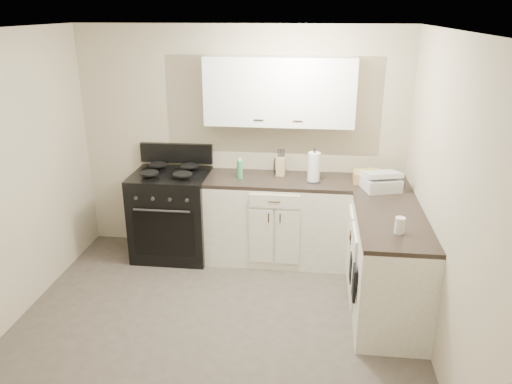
# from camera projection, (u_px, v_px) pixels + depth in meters

# --- Properties ---
(floor) EXTENTS (3.60, 3.60, 0.00)m
(floor) POSITION_uv_depth(u_px,v_px,m) (213.00, 336.00, 4.29)
(floor) COLOR #473F38
(floor) RESTS_ON ground
(ceiling) EXTENTS (3.60, 3.60, 0.00)m
(ceiling) POSITION_uv_depth(u_px,v_px,m) (202.00, 31.00, 3.42)
(ceiling) COLOR white
(ceiling) RESTS_ON wall_back
(wall_back) EXTENTS (3.60, 0.00, 3.60)m
(wall_back) POSITION_uv_depth(u_px,v_px,m) (241.00, 142.00, 5.53)
(wall_back) COLOR beige
(wall_back) RESTS_ON ground
(wall_right) EXTENTS (0.00, 3.60, 3.60)m
(wall_right) POSITION_uv_depth(u_px,v_px,m) (449.00, 211.00, 3.65)
(wall_right) COLOR beige
(wall_right) RESTS_ON ground
(wall_front) EXTENTS (3.60, 0.00, 3.60)m
(wall_front) POSITION_uv_depth(u_px,v_px,m) (123.00, 349.00, 2.18)
(wall_front) COLOR beige
(wall_front) RESTS_ON ground
(base_cabinets_back) EXTENTS (1.55, 0.60, 0.90)m
(base_cabinets_back) POSITION_uv_depth(u_px,v_px,m) (276.00, 221.00, 5.48)
(base_cabinets_back) COLOR white
(base_cabinets_back) RESTS_ON floor
(base_cabinets_right) EXTENTS (0.60, 1.90, 0.90)m
(base_cabinets_right) POSITION_uv_depth(u_px,v_px,m) (383.00, 253.00, 4.76)
(base_cabinets_right) COLOR white
(base_cabinets_right) RESTS_ON floor
(countertop_back) EXTENTS (1.55, 0.60, 0.04)m
(countertop_back) POSITION_uv_depth(u_px,v_px,m) (277.00, 180.00, 5.32)
(countertop_back) COLOR black
(countertop_back) RESTS_ON base_cabinets_back
(countertop_right) EXTENTS (0.60, 1.90, 0.04)m
(countertop_right) POSITION_uv_depth(u_px,v_px,m) (388.00, 208.00, 4.59)
(countertop_right) COLOR black
(countertop_right) RESTS_ON base_cabinets_right
(upper_cabinets) EXTENTS (1.55, 0.30, 0.70)m
(upper_cabinets) POSITION_uv_depth(u_px,v_px,m) (280.00, 91.00, 5.14)
(upper_cabinets) COLOR white
(upper_cabinets) RESTS_ON wall_back
(stove) EXTENTS (0.82, 0.70, 1.00)m
(stove) POSITION_uv_depth(u_px,v_px,m) (173.00, 216.00, 5.58)
(stove) COLOR black
(stove) RESTS_ON floor
(knife_block) EXTENTS (0.10, 0.09, 0.21)m
(knife_block) POSITION_uv_depth(u_px,v_px,m) (281.00, 166.00, 5.38)
(knife_block) COLOR #D1B180
(knife_block) RESTS_ON countertop_back
(paper_towel) EXTENTS (0.16, 0.16, 0.31)m
(paper_towel) POSITION_uv_depth(u_px,v_px,m) (314.00, 167.00, 5.17)
(paper_towel) COLOR white
(paper_towel) RESTS_ON countertop_back
(soap_bottle) EXTENTS (0.08, 0.08, 0.19)m
(soap_bottle) POSITION_uv_depth(u_px,v_px,m) (240.00, 169.00, 5.29)
(soap_bottle) COLOR #3B9B54
(soap_bottle) RESTS_ON countertop_back
(picture_frame) EXTENTS (0.12, 0.06, 0.15)m
(picture_frame) POSITION_uv_depth(u_px,v_px,m) (279.00, 165.00, 5.51)
(picture_frame) COLOR black
(picture_frame) RESTS_ON countertop_back
(wicker_basket) EXTENTS (0.35, 0.24, 0.11)m
(wicker_basket) POSITION_uv_depth(u_px,v_px,m) (370.00, 177.00, 5.17)
(wicker_basket) COLOR tan
(wicker_basket) RESTS_ON countertop_right
(countertop_grill) EXTENTS (0.41, 0.40, 0.12)m
(countertop_grill) POSITION_uv_depth(u_px,v_px,m) (380.00, 183.00, 4.98)
(countertop_grill) COLOR silver
(countertop_grill) RESTS_ON countertop_right
(glass_jar) EXTENTS (0.11, 0.11, 0.14)m
(glass_jar) POSITION_uv_depth(u_px,v_px,m) (400.00, 225.00, 4.00)
(glass_jar) COLOR silver
(glass_jar) RESTS_ON countertop_right
(oven_mitt_near) EXTENTS (0.02, 0.17, 0.29)m
(oven_mitt_near) POSITION_uv_depth(u_px,v_px,m) (354.00, 283.00, 4.16)
(oven_mitt_near) COLOR black
(oven_mitt_near) RESTS_ON base_cabinets_right
(oven_mitt_far) EXTENTS (0.02, 0.15, 0.26)m
(oven_mitt_far) POSITION_uv_depth(u_px,v_px,m) (351.00, 268.00, 4.50)
(oven_mitt_far) COLOR black
(oven_mitt_far) RESTS_ON base_cabinets_right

